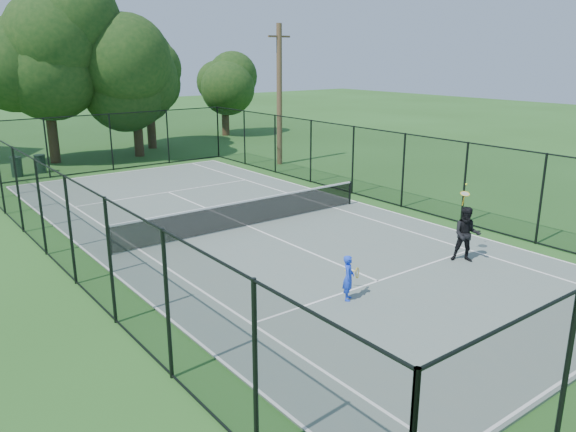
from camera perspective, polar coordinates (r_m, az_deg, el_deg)
ground at (r=20.13m, az=-4.13°, el=-1.17°), size 120.00×120.00×0.00m
tennis_court at (r=20.12m, az=-4.13°, el=-1.09°), size 11.00×24.00×0.06m
tennis_net at (r=19.96m, az=-4.16°, el=0.42°), size 10.08×0.08×0.95m
fence at (r=19.73m, az=-4.21°, el=2.99°), size 13.10×26.10×3.00m
tree_near_left at (r=34.32m, az=-23.56°, el=14.53°), size 7.20×7.20×9.40m
tree_near_mid at (r=35.00m, az=-15.36°, el=13.23°), size 5.63×5.63×7.36m
tree_near_right at (r=37.87m, az=-14.05°, el=13.57°), size 5.23×5.23×7.22m
tree_far_right at (r=43.20m, az=-6.46°, el=12.60°), size 4.13×4.13×5.47m
trash_bin_left at (r=31.49m, az=-25.86°, el=4.54°), size 0.58×0.58×1.01m
trash_bin_right at (r=32.03m, az=-23.87°, el=4.88°), size 0.58×0.58×0.95m
utility_pole at (r=31.31m, az=-0.88°, el=12.22°), size 1.40×0.30×7.55m
player_blue at (r=14.06m, az=6.18°, el=-6.24°), size 0.84×0.49×1.16m
player_black at (r=17.25m, az=17.69°, el=-1.78°), size 1.10×1.10×2.19m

